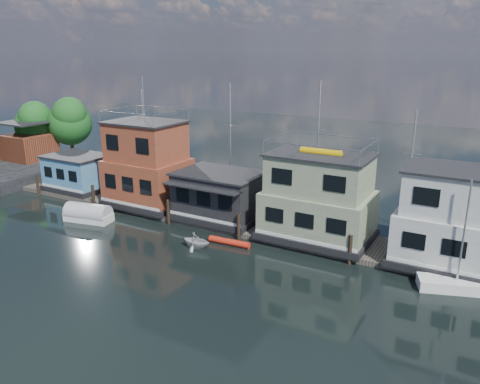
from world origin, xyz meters
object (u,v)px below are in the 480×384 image
Objects in this scene: houseboat_red at (147,165)px; dinghy_white at (196,240)px; houseboat_dark at (220,195)px; red_kayak at (229,242)px; houseboat_blue at (78,172)px; tarp_runabout at (88,214)px; day_sailer at (456,284)px; houseboat_white at (461,221)px; houseboat_green at (319,198)px.

dinghy_white is at bearing -31.63° from houseboat_red.
houseboat_dark reaches higher than red_kayak.
houseboat_blue is 21.41m from red_kayak.
tarp_runabout is 13.62m from red_kayak.
houseboat_blue is 2.70× the size of dinghy_white.
houseboat_dark is at bearing 151.38° from day_sailer.
tarp_runabout is (7.40, -5.71, -1.57)m from houseboat_blue.
houseboat_dark is 0.88× the size of houseboat_white.
dinghy_white is at bearing -75.65° from houseboat_dark.
houseboat_blue is at bearing 165.27° from red_kayak.
day_sailer is at bearing -0.19° from red_kayak.
tarp_runabout is at bearing -168.90° from houseboat_white.
houseboat_red is at bearing 156.61° from red_kayak.
houseboat_blue is 17.50m from houseboat_dark.
dinghy_white is (18.99, -5.84, -1.58)m from houseboat_blue.
houseboat_blue is at bearing 67.37° from dinghy_white.
tarp_runabout is (-10.10, -5.69, -1.78)m from houseboat_dark.
day_sailer is (10.45, -3.13, -3.13)m from houseboat_green.
tarp_runabout is at bearing -150.61° from houseboat_dark.
day_sailer reaches higher than red_kayak.
day_sailer is (0.45, -3.13, -3.11)m from houseboat_white.
houseboat_green is at bearing 180.00° from houseboat_white.
houseboat_green is at bearing 0.00° from houseboat_red.
houseboat_red is 7.00m from tarp_runabout.
red_kayak is at bearing -50.04° from houseboat_dark.
houseboat_white is at bearing -77.06° from dinghy_white.
houseboat_green is 20.14m from tarp_runabout.
houseboat_blue reaches higher than red_kayak.
tarp_runabout is (-19.10, -5.71, -2.91)m from houseboat_green.
red_kayak is (20.92, -4.10, -1.95)m from houseboat_blue.
houseboat_blue is 19.93m from dinghy_white.
tarp_runabout is (-29.10, -5.71, -2.90)m from houseboat_white.
houseboat_green reaches higher than houseboat_dark.
houseboat_dark is 3.13× the size of dinghy_white.
houseboat_red reaches higher than red_kayak.
red_kayak is 1.44× the size of dinghy_white.
tarp_runabout is at bearing -163.36° from houseboat_green.
houseboat_green is 10.00m from houseboat_white.
houseboat_green reaches higher than dinghy_white.
houseboat_blue is 9.69m from houseboat_red.
tarp_runabout is 11.59m from dinghy_white.
houseboat_red is at bearing 52.86° from dinghy_white.
houseboat_red is 8.18m from houseboat_dark.
houseboat_green reaches higher than houseboat_white.
red_kayak is (11.42, -4.10, -3.85)m from houseboat_red.
houseboat_red reaches higher than houseboat_green.
houseboat_white is (10.00, -0.00, -0.01)m from houseboat_green.
houseboat_green is at bearing 0.00° from houseboat_blue.
houseboat_green is (9.00, 0.02, 1.13)m from houseboat_dark.
dinghy_white is (-7.51, -5.84, -2.93)m from houseboat_green.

